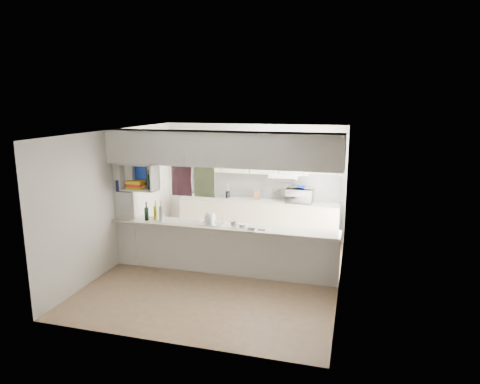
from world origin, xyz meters
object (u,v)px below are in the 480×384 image
(dish_rack, at_px, (212,219))
(bowl, at_px, (301,187))
(microwave, at_px, (299,195))
(wine_bottles, at_px, (155,213))

(dish_rack, bearing_deg, bowl, 60.57)
(microwave, xyz_separation_m, dish_rack, (-1.31, -2.11, -0.07))
(microwave, bearing_deg, bowl, -170.00)
(dish_rack, xyz_separation_m, wine_bottles, (-1.11, -0.06, 0.06))
(microwave, distance_m, dish_rack, 2.48)
(bowl, bearing_deg, microwave, -173.39)
(microwave, distance_m, wine_bottles, 3.25)
(bowl, distance_m, wine_bottles, 3.28)
(wine_bottles, bearing_deg, microwave, 41.96)
(dish_rack, bearing_deg, wine_bottles, -173.72)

